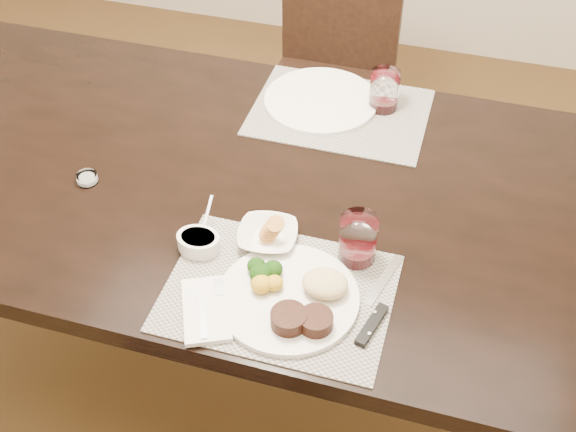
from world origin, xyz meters
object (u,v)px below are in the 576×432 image
(wine_glass_near, at_px, (358,241))
(far_plate, at_px, (321,100))
(chair_far, at_px, (332,65))
(steak_knife, at_px, (375,314))
(cracker_bowl, at_px, (268,236))
(dinner_plate, at_px, (294,297))

(wine_glass_near, xyz_separation_m, far_plate, (-0.21, 0.53, -0.04))
(chair_far, height_order, steak_knife, chair_far)
(cracker_bowl, relative_size, wine_glass_near, 1.32)
(dinner_plate, relative_size, far_plate, 0.94)
(wine_glass_near, relative_size, far_plate, 0.36)
(dinner_plate, bearing_deg, steak_knife, 16.13)
(dinner_plate, relative_size, steak_knife, 1.12)
(chair_far, relative_size, steak_knife, 3.51)
(chair_far, distance_m, wine_glass_near, 1.19)
(far_plate, bearing_deg, steak_knife, -67.19)
(cracker_bowl, bearing_deg, far_plate, 92.01)
(chair_far, bearing_deg, cracker_bowl, -83.95)
(steak_knife, relative_size, far_plate, 0.84)
(cracker_bowl, bearing_deg, dinner_plate, -55.39)
(dinner_plate, bearing_deg, cracker_bowl, 136.15)
(dinner_plate, distance_m, steak_knife, 0.16)
(wine_glass_near, bearing_deg, cracker_bowl, -177.40)
(cracker_bowl, distance_m, far_plate, 0.54)
(cracker_bowl, xyz_separation_m, wine_glass_near, (0.20, 0.01, 0.03))
(chair_far, height_order, far_plate, chair_far)
(wine_glass_near, height_order, far_plate, wine_glass_near)
(wine_glass_near, bearing_deg, steak_knife, -64.59)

